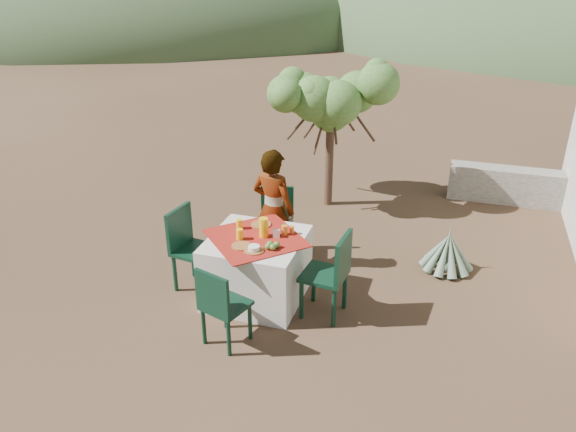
# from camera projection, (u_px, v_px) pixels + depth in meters

# --- Properties ---
(ground) EXTENTS (160.00, 160.00, 0.00)m
(ground) POSITION_uv_depth(u_px,v_px,m) (237.00, 276.00, 6.86)
(ground) COLOR #3A2A1A
(ground) RESTS_ON ground
(table) EXTENTS (1.30, 1.30, 0.76)m
(table) POSITION_uv_depth(u_px,v_px,m) (257.00, 268.00, 6.29)
(table) COLOR white
(table) RESTS_ON ground
(chair_far) EXTENTS (0.50, 0.50, 0.90)m
(chair_far) POSITION_uv_depth(u_px,v_px,m) (277.00, 219.00, 7.17)
(chair_far) COLOR black
(chair_far) RESTS_ON ground
(chair_near) EXTENTS (0.51, 0.51, 0.88)m
(chair_near) POSITION_uv_depth(u_px,v_px,m) (221.00, 304.00, 5.46)
(chair_near) COLOR black
(chair_near) RESTS_ON ground
(chair_left) EXTENTS (0.51, 0.51, 0.98)m
(chair_left) POSITION_uv_depth(u_px,v_px,m) (189.00, 245.00, 6.45)
(chair_left) COLOR black
(chair_left) RESTS_ON ground
(chair_right) EXTENTS (0.49, 0.49, 0.98)m
(chair_right) POSITION_uv_depth(u_px,v_px,m) (332.00, 272.00, 5.90)
(chair_right) COLOR black
(chair_right) RESTS_ON ground
(person) EXTENTS (0.63, 0.49, 1.53)m
(person) POSITION_uv_depth(u_px,v_px,m) (273.00, 210.00, 6.78)
(person) COLOR #8C6651
(person) RESTS_ON ground
(shrub_tree) EXTENTS (1.67, 1.64, 1.97)m
(shrub_tree) POSITION_uv_depth(u_px,v_px,m) (336.00, 106.00, 8.20)
(shrub_tree) COLOR #4F3527
(shrub_tree) RESTS_ON ground
(agave) EXTENTS (0.66, 0.64, 0.69)m
(agave) POSITION_uv_depth(u_px,v_px,m) (447.00, 252.00, 6.92)
(agave) COLOR slate
(agave) RESTS_ON ground
(stone_wall) EXTENTS (2.60, 0.35, 0.55)m
(stone_wall) POSITION_uv_depth(u_px,v_px,m) (535.00, 188.00, 8.69)
(stone_wall) COLOR gray
(stone_wall) RESTS_ON ground
(hill_near_left) EXTENTS (40.00, 40.00, 16.00)m
(hill_near_left) POSITION_uv_depth(u_px,v_px,m) (158.00, 11.00, 37.64)
(hill_near_left) COLOR #304A2A
(hill_near_left) RESTS_ON ground
(plate_far) EXTENTS (0.23, 0.23, 0.01)m
(plate_far) POSITION_uv_depth(u_px,v_px,m) (261.00, 224.00, 6.41)
(plate_far) COLOR brown
(plate_far) RESTS_ON table
(plate_near) EXTENTS (0.21, 0.21, 0.01)m
(plate_near) POSITION_uv_depth(u_px,v_px,m) (241.00, 246.00, 5.94)
(plate_near) COLOR brown
(plate_near) RESTS_ON table
(glass_far) EXTENTS (0.07, 0.07, 0.11)m
(glass_far) POSITION_uv_depth(u_px,v_px,m) (239.00, 224.00, 6.31)
(glass_far) COLOR yellow
(glass_far) RESTS_ON table
(glass_near) EXTENTS (0.07, 0.07, 0.12)m
(glass_near) POSITION_uv_depth(u_px,v_px,m) (240.00, 234.00, 6.07)
(glass_near) COLOR yellow
(glass_near) RESTS_ON table
(juice_pitcher) EXTENTS (0.10, 0.10, 0.22)m
(juice_pitcher) POSITION_uv_depth(u_px,v_px,m) (264.00, 227.00, 6.11)
(juice_pitcher) COLOR yellow
(juice_pitcher) RESTS_ON table
(bowl_plate) EXTENTS (0.22, 0.22, 0.01)m
(bowl_plate) POSITION_uv_depth(u_px,v_px,m) (254.00, 250.00, 5.86)
(bowl_plate) COLOR brown
(bowl_plate) RESTS_ON table
(white_bowl) EXTENTS (0.12, 0.12, 0.05)m
(white_bowl) POSITION_uv_depth(u_px,v_px,m) (254.00, 248.00, 5.84)
(white_bowl) COLOR white
(white_bowl) RESTS_ON bowl_plate
(jar_left) EXTENTS (0.07, 0.07, 0.11)m
(jar_left) POSITION_uv_depth(u_px,v_px,m) (285.00, 230.00, 6.17)
(jar_left) COLOR orange
(jar_left) RESTS_ON table
(jar_right) EXTENTS (0.05, 0.05, 0.08)m
(jar_right) POSITION_uv_depth(u_px,v_px,m) (292.00, 230.00, 6.21)
(jar_right) COLOR orange
(jar_right) RESTS_ON table
(napkin_holder) EXTENTS (0.08, 0.06, 0.10)m
(napkin_holder) POSITION_uv_depth(u_px,v_px,m) (276.00, 233.00, 6.11)
(napkin_holder) COLOR white
(napkin_holder) RESTS_ON table
(fruit_cluster) EXTENTS (0.14, 0.13, 0.07)m
(fruit_cluster) POSITION_uv_depth(u_px,v_px,m) (272.00, 246.00, 5.89)
(fruit_cluster) COLOR #517B2C
(fruit_cluster) RESTS_ON table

